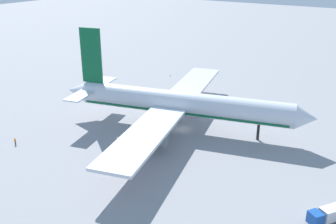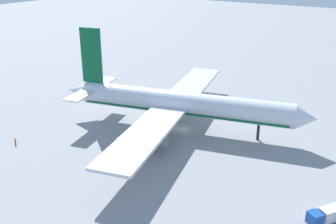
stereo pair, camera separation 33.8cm
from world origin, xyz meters
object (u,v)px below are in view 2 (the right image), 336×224
at_px(ground_worker_0, 15,141).
at_px(traffic_cone_0, 171,75).
at_px(traffic_cone_2, 90,94).
at_px(service_truck_2, 325,215).
at_px(airliner, 178,104).

bearing_deg(ground_worker_0, traffic_cone_0, 89.67).
bearing_deg(traffic_cone_2, ground_worker_0, -74.10).
bearing_deg(ground_worker_0, service_truck_2, 7.54).
bearing_deg(traffic_cone_2, airliner, -11.11).
distance_m(ground_worker_0, traffic_cone_2, 38.52).
relative_size(airliner, traffic_cone_2, 133.76).
bearing_deg(service_truck_2, ground_worker_0, -172.46).
bearing_deg(ground_worker_0, traffic_cone_2, 105.90).
distance_m(airliner, traffic_cone_0, 49.93).
xyz_separation_m(traffic_cone_0, traffic_cone_2, (-10.96, -33.04, 0.00)).
xyz_separation_m(ground_worker_0, traffic_cone_0, (0.41, 70.08, -0.56)).
bearing_deg(service_truck_2, airliner, 154.45).
xyz_separation_m(airliner, service_truck_2, (41.94, -20.05, -5.62)).
xyz_separation_m(airliner, traffic_cone_0, (-28.10, 40.70, -6.86)).
relative_size(airliner, traffic_cone_0, 133.76).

